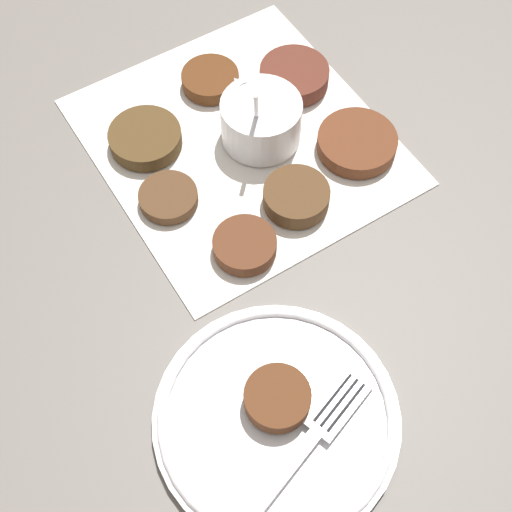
{
  "coord_description": "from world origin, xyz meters",
  "views": [
    {
      "loc": [
        -0.42,
        0.29,
        0.62
      ],
      "look_at": [
        -0.13,
        0.09,
        0.02
      ],
      "focal_mm": 50.0,
      "sensor_mm": 36.0,
      "label": 1
    }
  ],
  "objects_px": {
    "serving_plate": "(276,418)",
    "fritter_on_plate": "(277,398)",
    "fork": "(315,434)",
    "sauce_bowl": "(257,122)"
  },
  "relations": [
    {
      "from": "sauce_bowl",
      "to": "fritter_on_plate",
      "type": "xyz_separation_m",
      "value": [
        -0.27,
        0.16,
        -0.0
      ]
    },
    {
      "from": "sauce_bowl",
      "to": "serving_plate",
      "type": "height_order",
      "value": "sauce_bowl"
    },
    {
      "from": "sauce_bowl",
      "to": "fork",
      "type": "height_order",
      "value": "sauce_bowl"
    },
    {
      "from": "serving_plate",
      "to": "fork",
      "type": "xyz_separation_m",
      "value": [
        -0.03,
        -0.02,
        0.01
      ]
    },
    {
      "from": "serving_plate",
      "to": "fritter_on_plate",
      "type": "distance_m",
      "value": 0.02
    },
    {
      "from": "fork",
      "to": "serving_plate",
      "type": "bearing_deg",
      "value": 28.22
    },
    {
      "from": "fork",
      "to": "sauce_bowl",
      "type": "bearing_deg",
      "value": -25.25
    },
    {
      "from": "fork",
      "to": "fritter_on_plate",
      "type": "bearing_deg",
      "value": 13.16
    },
    {
      "from": "sauce_bowl",
      "to": "fork",
      "type": "distance_m",
      "value": 0.34
    },
    {
      "from": "fritter_on_plate",
      "to": "fork",
      "type": "xyz_separation_m",
      "value": [
        -0.04,
        -0.01,
        -0.01
      ]
    }
  ]
}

